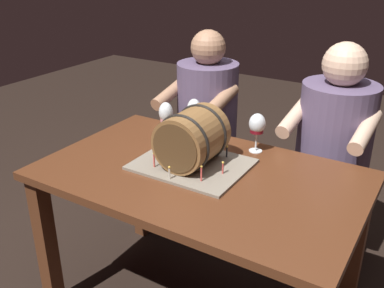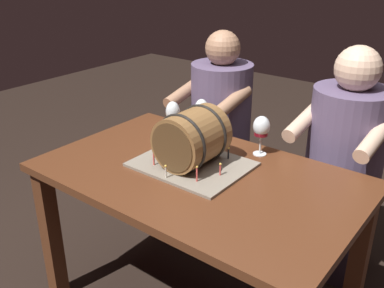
# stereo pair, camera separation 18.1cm
# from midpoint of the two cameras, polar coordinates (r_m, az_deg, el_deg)

# --- Properties ---
(dining_table) EXTENTS (1.31, 0.81, 0.72)m
(dining_table) POSITION_cam_midpoint_polar(r_m,az_deg,el_deg) (1.86, -1.79, -6.88)
(dining_table) COLOR #562D19
(dining_table) RESTS_ON ground
(barrel_cake) EXTENTS (0.46, 0.37, 0.25)m
(barrel_cake) POSITION_cam_midpoint_polar(r_m,az_deg,el_deg) (1.81, -2.87, 0.35)
(barrel_cake) COLOR gray
(barrel_cake) RESTS_ON dining_table
(wine_glass_red) EXTENTS (0.07, 0.07, 0.18)m
(wine_glass_red) POSITION_cam_midpoint_polar(r_m,az_deg,el_deg) (1.94, 5.86, 2.39)
(wine_glass_red) COLOR white
(wine_glass_red) RESTS_ON dining_table
(wine_glass_rose) EXTENTS (0.07, 0.07, 0.19)m
(wine_glass_rose) POSITION_cam_midpoint_polar(r_m,az_deg,el_deg) (2.08, -5.93, 3.84)
(wine_glass_rose) COLOR white
(wine_glass_rose) RESTS_ON dining_table
(wine_glass_amber) EXTENTS (0.07, 0.07, 0.19)m
(wine_glass_amber) POSITION_cam_midpoint_polar(r_m,az_deg,el_deg) (2.11, -2.20, 4.37)
(wine_glass_amber) COLOR white
(wine_glass_amber) RESTS_ON dining_table
(person_seated_left) EXTENTS (0.39, 0.47, 1.17)m
(person_seated_left) POSITION_cam_midpoint_polar(r_m,az_deg,el_deg) (2.58, -0.09, 0.83)
(person_seated_left) COLOR #372D40
(person_seated_left) RESTS_ON ground
(person_seated_right) EXTENTS (0.41, 0.49, 1.18)m
(person_seated_right) POSITION_cam_midpoint_polar(r_m,az_deg,el_deg) (2.31, 15.48, -2.59)
(person_seated_right) COLOR #372D40
(person_seated_right) RESTS_ON ground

